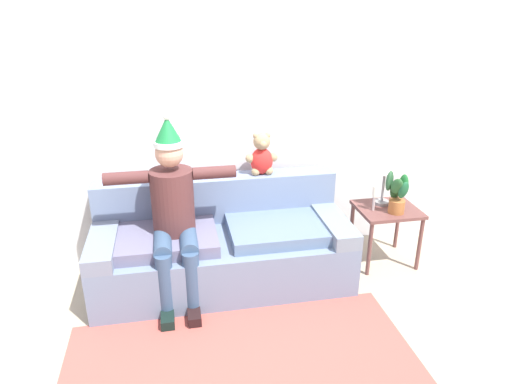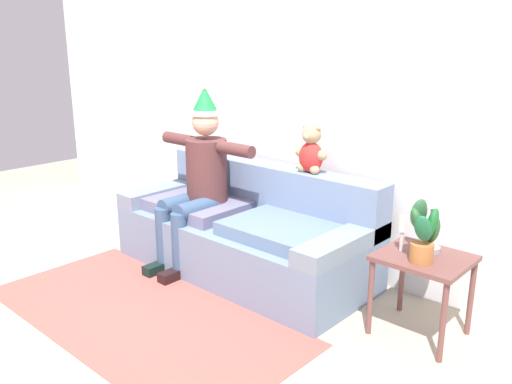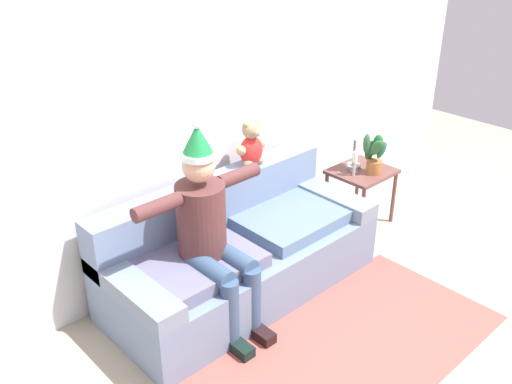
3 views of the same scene
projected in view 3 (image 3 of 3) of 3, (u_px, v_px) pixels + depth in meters
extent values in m
plane|color=tan|center=(337.00, 351.00, 3.86)|extent=(10.00, 10.00, 0.00)
cube|color=silver|center=(188.00, 108.00, 4.26)|extent=(7.00, 0.10, 2.70)
cube|color=slate|center=(243.00, 266.00, 4.39)|extent=(2.14, 0.93, 0.43)
cube|color=slate|center=(213.00, 203.00, 4.42)|extent=(2.14, 0.24, 0.41)
cube|color=slate|center=(132.00, 288.00, 3.68)|extent=(0.22, 0.93, 0.12)
cube|color=slate|center=(326.00, 196.00, 4.84)|extent=(0.22, 0.93, 0.12)
cube|color=slate|center=(195.00, 264.00, 3.94)|extent=(0.86, 0.65, 0.10)
cube|color=slate|center=(291.00, 218.00, 4.53)|extent=(0.86, 0.65, 0.10)
cylinder|color=#522D2C|center=(201.00, 219.00, 3.88)|extent=(0.34, 0.34, 0.52)
sphere|color=tan|center=(199.00, 166.00, 3.69)|extent=(0.22, 0.22, 0.22)
cylinder|color=white|center=(198.00, 155.00, 3.66)|extent=(0.23, 0.23, 0.04)
cone|color=#1A793A|center=(197.00, 139.00, 3.61)|extent=(0.21, 0.21, 0.20)
sphere|color=white|center=(197.00, 124.00, 3.56)|extent=(0.06, 0.06, 0.06)
cylinder|color=#364F6F|center=(210.00, 269.00, 3.80)|extent=(0.14, 0.40, 0.14)
cylinder|color=#364F6F|center=(230.00, 315.00, 3.79)|extent=(0.13, 0.13, 0.53)
cube|color=black|center=(238.00, 347.00, 3.84)|extent=(0.10, 0.24, 0.08)
cylinder|color=#364F6F|center=(232.00, 258.00, 3.92)|extent=(0.14, 0.40, 0.14)
cylinder|color=#364F6F|center=(252.00, 302.00, 3.91)|extent=(0.13, 0.13, 0.53)
cube|color=black|center=(260.00, 333.00, 3.97)|extent=(0.10, 0.24, 0.08)
cylinder|color=#522D2C|center=(157.00, 207.00, 3.57)|extent=(0.34, 0.10, 0.10)
cylinder|color=#522D2C|center=(238.00, 176.00, 3.98)|extent=(0.34, 0.10, 0.10)
ellipsoid|color=red|center=(251.00, 151.00, 4.52)|extent=(0.20, 0.16, 0.24)
sphere|color=tan|center=(251.00, 129.00, 4.44)|extent=(0.15, 0.15, 0.15)
sphere|color=tan|center=(256.00, 133.00, 4.41)|extent=(0.07, 0.07, 0.07)
sphere|color=tan|center=(246.00, 125.00, 4.39)|extent=(0.05, 0.05, 0.05)
sphere|color=tan|center=(256.00, 121.00, 4.45)|extent=(0.05, 0.05, 0.05)
sphere|color=tan|center=(241.00, 151.00, 4.45)|extent=(0.08, 0.08, 0.08)
sphere|color=tan|center=(248.00, 164.00, 4.51)|extent=(0.08, 0.08, 0.08)
sphere|color=tan|center=(261.00, 144.00, 4.57)|extent=(0.08, 0.08, 0.08)
sphere|color=tan|center=(259.00, 159.00, 4.58)|extent=(0.08, 0.08, 0.08)
cube|color=brown|center=(362.00, 172.00, 5.20)|extent=(0.54, 0.48, 0.03)
cylinder|color=brown|center=(362.00, 214.00, 5.04)|extent=(0.04, 0.04, 0.51)
cylinder|color=brown|center=(393.00, 197.00, 5.33)|extent=(0.04, 0.04, 0.51)
cylinder|color=brown|center=(326.00, 198.00, 5.32)|extent=(0.04, 0.04, 0.51)
cylinder|color=brown|center=(358.00, 183.00, 5.61)|extent=(0.04, 0.04, 0.51)
cylinder|color=gray|center=(353.00, 166.00, 5.24)|extent=(0.14, 0.14, 0.03)
cylinder|color=gray|center=(354.00, 150.00, 5.17)|extent=(0.02, 0.02, 0.29)
cone|color=silver|center=(356.00, 126.00, 5.06)|extent=(0.24, 0.24, 0.18)
cylinder|color=#A86433|center=(374.00, 167.00, 5.11)|extent=(0.14, 0.14, 0.12)
ellipsoid|color=#196028|center=(378.00, 145.00, 5.06)|extent=(0.10, 0.13, 0.19)
ellipsoid|color=#275228|center=(370.00, 150.00, 5.12)|extent=(0.15, 0.09, 0.20)
ellipsoid|color=#275330|center=(367.00, 144.00, 5.01)|extent=(0.13, 0.13, 0.19)
ellipsoid|color=#296130|center=(376.00, 148.00, 4.98)|extent=(0.12, 0.19, 0.21)
ellipsoid|color=#1D6037|center=(382.00, 150.00, 5.02)|extent=(0.12, 0.15, 0.20)
cylinder|color=beige|center=(354.00, 169.00, 5.06)|extent=(0.02, 0.02, 0.13)
cylinder|color=white|center=(355.00, 157.00, 5.01)|extent=(0.04, 0.04, 0.10)
cube|color=#B14E45|center=(343.00, 355.00, 3.82)|extent=(2.39, 1.15, 0.01)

